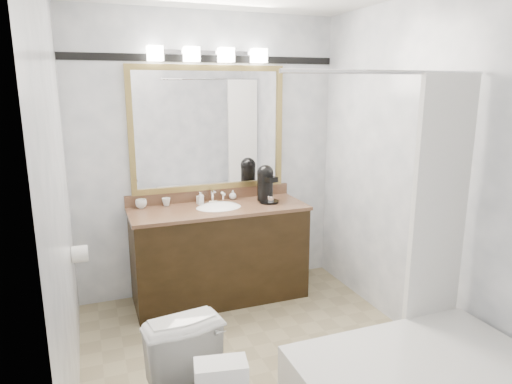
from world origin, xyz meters
TOP-DOWN VIEW (x-y plane):
  - room at (0.00, 0.00)m, footprint 2.42×2.62m
  - vanity at (0.00, 1.02)m, footprint 1.53×0.58m
  - mirror at (0.00, 1.28)m, footprint 1.40×0.04m
  - vanity_light_bar at (0.00, 1.23)m, footprint 1.02×0.14m
  - accent_stripe at (0.00, 1.29)m, footprint 2.40×0.01m
  - bathtub at (0.55, -0.90)m, footprint 1.30×0.75m
  - tp_roll at (-1.14, 0.66)m, footprint 0.11×0.12m
  - tissue_box at (-0.62, -1.12)m, footprint 0.23×0.15m
  - coffee_maker at (0.45, 1.05)m, footprint 0.18×0.22m
  - cup_left at (-0.63, 1.22)m, footprint 0.12×0.12m
  - cup_right at (-0.42, 1.22)m, footprint 0.08×0.08m
  - soap_bottle_a at (-0.12, 1.18)m, footprint 0.06×0.06m
  - soap_bottle_b at (0.20, 1.23)m, footprint 0.07×0.07m
  - soap_bar at (-0.02, 1.13)m, footprint 0.08×0.06m

SIDE VIEW (x-z plane):
  - bathtub at x=0.55m, z-range -0.70..1.26m
  - vanity at x=0.00m, z-range -0.04..0.93m
  - tp_roll at x=-1.14m, z-range 0.64..0.76m
  - tissue_box at x=-0.62m, z-range 0.73..0.82m
  - soap_bar at x=-0.02m, z-range 0.85..0.87m
  - cup_right at x=-0.42m, z-range 0.85..0.92m
  - cup_left at x=-0.63m, z-range 0.85..0.92m
  - soap_bottle_b at x=0.20m, z-range 0.85..0.94m
  - soap_bottle_a at x=-0.12m, z-range 0.85..0.96m
  - coffee_maker at x=0.45m, z-range 0.85..1.19m
  - room at x=0.00m, z-range -0.01..2.51m
  - mirror at x=0.00m, z-range 0.95..2.05m
  - accent_stripe at x=0.00m, z-range 2.07..2.13m
  - vanity_light_bar at x=0.00m, z-range 2.07..2.19m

